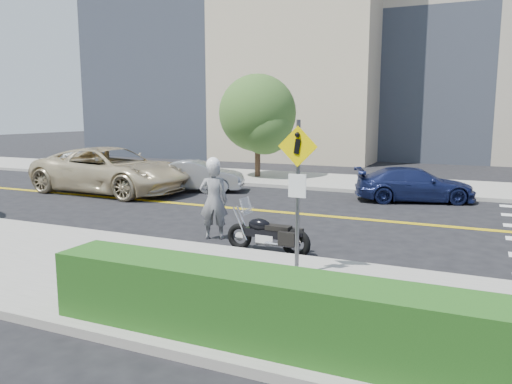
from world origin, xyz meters
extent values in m
plane|color=black|center=(0.00, 0.00, 0.00)|extent=(120.00, 120.00, 0.00)
cube|color=#9E9B91|center=(0.00, -7.50, 0.07)|extent=(60.00, 5.00, 0.15)
cube|color=#9E9B91|center=(0.00, 7.50, 0.07)|extent=(60.00, 5.00, 0.15)
cube|color=#A39984|center=(8.00, 26.00, 10.00)|extent=(18.00, 14.00, 20.00)
cube|color=#235619|center=(6.00, -9.30, 0.65)|extent=(9.00, 0.90, 1.00)
cylinder|color=#4C4C51|center=(4.20, -6.30, 1.65)|extent=(0.08, 0.08, 3.00)
cube|color=#F9D800|center=(4.20, -6.33, 2.65)|extent=(0.78, 0.03, 0.78)
cube|color=white|center=(4.20, -6.33, 1.90)|extent=(0.35, 0.03, 0.45)
imported|color=#A3A4A8|center=(1.08, -4.01, 1.01)|extent=(0.87, 0.74, 2.02)
sphere|color=white|center=(1.08, -4.01, 1.97)|extent=(0.36, 0.36, 0.36)
imported|color=beige|center=(-6.52, 0.99, 0.94)|extent=(6.90, 3.42, 1.88)
imported|color=white|center=(-10.79, 3.69, 0.72)|extent=(4.24, 1.76, 1.44)
imported|color=#999CA0|center=(-3.49, 2.80, 0.65)|extent=(4.15, 2.55, 1.29)
imported|color=navy|center=(5.18, 4.02, 0.63)|extent=(4.69, 3.08, 1.26)
cylinder|color=#382619|center=(-2.72, 7.34, 2.10)|extent=(0.27, 0.27, 4.20)
sphere|color=#31581B|center=(-2.72, 7.34, 3.28)|extent=(3.78, 3.78, 3.78)
camera|label=1|loc=(7.33, -15.22, 3.27)|focal=35.00mm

